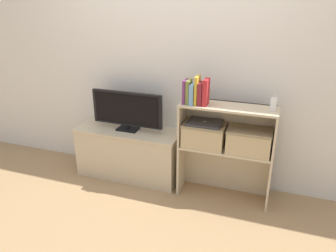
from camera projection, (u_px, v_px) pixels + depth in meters
ground_plane at (163, 192)px, 3.28m from camera, size 16.00×16.00×0.00m
wall_back at (178, 65)px, 3.20m from camera, size 10.00×0.05×2.40m
tv_stand at (129, 153)px, 3.49m from camera, size 1.10×0.41×0.54m
tv at (127, 110)px, 3.31m from camera, size 0.75×0.14×0.41m
bookshelf_lower_tier at (225, 164)px, 3.16m from camera, size 0.86×0.29×0.52m
bookshelf_upper_tier at (229, 119)px, 2.99m from camera, size 0.86×0.29×0.41m
book_plum at (185, 91)px, 2.92m from camera, size 0.03×0.12×0.21m
book_olive at (189, 92)px, 2.91m from camera, size 0.03×0.13×0.21m
book_skyblue at (193, 94)px, 2.91m from camera, size 0.04×0.15×0.18m
book_mustard at (197, 90)px, 2.88m from camera, size 0.02×0.14×0.25m
book_maroon at (201, 94)px, 2.88m from camera, size 0.04×0.13×0.20m
book_crimson at (206, 92)px, 2.86m from camera, size 0.04×0.13×0.23m
baby_monitor at (273, 104)px, 2.75m from camera, size 0.05×0.04×0.14m
storage_basket_left at (204, 134)px, 3.04m from camera, size 0.39×0.26×0.22m
storage_basket_right at (249, 140)px, 2.92m from camera, size 0.39×0.26×0.22m
laptop at (205, 123)px, 3.00m from camera, size 0.31×0.24×0.02m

